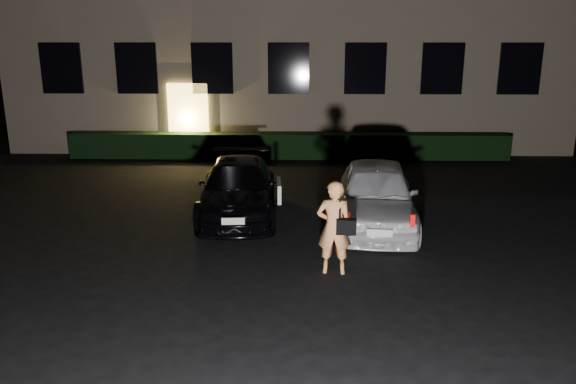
{
  "coord_description": "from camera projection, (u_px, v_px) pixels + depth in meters",
  "views": [
    {
      "loc": [
        0.44,
        -8.53,
        4.03
      ],
      "look_at": [
        0.19,
        2.0,
        1.12
      ],
      "focal_mm": 35.0,
      "sensor_mm": 36.0,
      "label": 1
    }
  ],
  "objects": [
    {
      "name": "man",
      "position": [
        334.0,
        227.0,
        9.73
      ],
      "size": [
        0.7,
        0.44,
        1.69
      ],
      "rotation": [
        0.0,
        0.0,
        3.08
      ],
      "color": "#FBA05D",
      "rests_on": "ground"
    },
    {
      "name": "hatch",
      "position": [
        376.0,
        194.0,
        12.28
      ],
      "size": [
        2.05,
        4.31,
        1.42
      ],
      "rotation": [
        0.0,
        0.0,
        -0.09
      ],
      "color": "white",
      "rests_on": "ground"
    },
    {
      "name": "sedan",
      "position": [
        238.0,
        188.0,
        13.14
      ],
      "size": [
        2.06,
        4.45,
        1.24
      ],
      "rotation": [
        0.0,
        0.0,
        0.06
      ],
      "color": "black",
      "rests_on": "ground"
    },
    {
      "name": "hedge",
      "position": [
        288.0,
        146.0,
        19.31
      ],
      "size": [
        15.0,
        0.7,
        0.85
      ],
      "primitive_type": "cube",
      "color": "black",
      "rests_on": "ground"
    },
    {
      "name": "ground",
      "position": [
        273.0,
        289.0,
        9.31
      ],
      "size": [
        80.0,
        80.0,
        0.0
      ],
      "primitive_type": "plane",
      "color": "black",
      "rests_on": "ground"
    }
  ]
}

